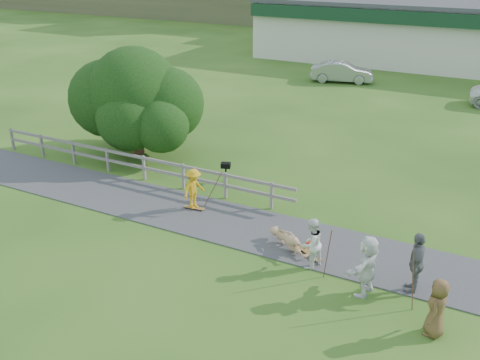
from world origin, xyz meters
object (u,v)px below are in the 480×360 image
Objects in this scene: spectator_d at (367,266)px; car_silver at (342,72)px; skater_fallen at (289,240)px; spectator_b at (416,263)px; spectator_c at (437,308)px; tree at (136,114)px; skater_rider at (194,191)px; spectator_a at (311,243)px; bbq at (226,172)px.

spectator_d reaches higher than car_silver.
spectator_b reaches higher than skater_fallen.
spectator_c reaches higher than car_silver.
skater_rider is at bearing -35.00° from tree.
spectator_a is 3.12m from spectator_b.
spectator_a is at bearing -94.84° from skater_rider.
spectator_d is 14.32m from tree.
spectator_d is at bearing -64.42° from spectator_b.
skater_fallen is at bearing -103.54° from spectator_b.
car_silver is at bearing 73.08° from bbq.
skater_rider is 0.88× the size of skater_fallen.
spectator_b is at bearing -173.37° from car_silver.
spectator_b is at bearing -65.58° from skater_fallen.
bbq is (5.43, -1.07, -1.55)m from tree.
skater_rider is 7.00m from tree.
spectator_a is 0.88× the size of spectator_b.
skater_rider is at bearing -105.81° from spectator_c.
tree reaches higher than spectator_c.
car_silver is (-6.80, 24.46, -0.10)m from spectator_a.
spectator_c is (4.98, -2.19, 0.49)m from skater_fallen.
skater_fallen is 5.46m from spectator_c.
skater_rider is 0.84× the size of spectator_d.
spectator_a is 0.90× the size of spectator_d.
spectator_c is 28.12m from car_silver.
tree is (-10.97, 5.63, 1.15)m from spectator_a.
skater_rider is 0.94× the size of spectator_a.
tree is at bearing -117.91° from spectator_b.
spectator_b reaches higher than bbq.
spectator_a is at bearing -107.78° from spectator_c.
spectator_d is at bearing -111.07° from spectator_c.
tree reaches higher than bbq.
car_silver is (-5.80, 23.78, 0.41)m from skater_fallen.
skater_fallen is (4.31, -0.99, -0.46)m from skater_rider.
skater_fallen is 1.32m from spectator_a.
skater_fallen is 0.40× the size of car_silver.
tree is 5.74m from bbq.
spectator_b is at bearing -47.31° from bbq.
spectator_d reaches higher than skater_rider.
tree reaches higher than spectator_a.
spectator_c is 1.90× the size of bbq.
bbq is at bearing -107.21° from spectator_a.
spectator_c is (3.97, -1.52, -0.01)m from spectator_a.
spectator_b is at bearing 115.71° from spectator_a.
spectator_c is at bearing 76.89° from spectator_d.
skater_rider is at bearing 108.15° from skater_fallen.
spectator_a reaches higher than skater_fallen.
spectator_a reaches higher than skater_rider.
tree is at bearing -104.68° from spectator_d.
car_silver is 19.33m from tree.
skater_rider is at bearing -96.27° from spectator_d.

